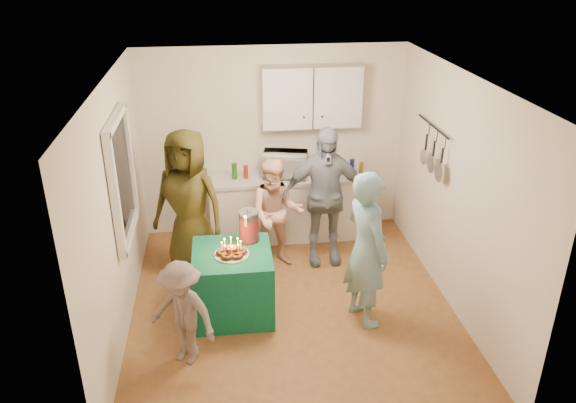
{
  "coord_description": "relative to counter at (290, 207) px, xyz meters",
  "views": [
    {
      "loc": [
        -0.72,
        -5.3,
        3.78
      ],
      "look_at": [
        0.0,
        0.35,
        1.15
      ],
      "focal_mm": 35.0,
      "sensor_mm": 36.0,
      "label": 1
    }
  ],
  "objects": [
    {
      "name": "counter",
      "position": [
        0.0,
        0.0,
        0.0
      ],
      "size": [
        2.2,
        0.58,
        0.86
      ],
      "primitive_type": "cube",
      "color": "white",
      "rests_on": "floor"
    },
    {
      "name": "ceiling",
      "position": [
        -0.2,
        -1.7,
        2.17
      ],
      "size": [
        4.0,
        4.0,
        0.0
      ],
      "primitive_type": "plane",
      "color": "white",
      "rests_on": "floor"
    },
    {
      "name": "donut_cake",
      "position": [
        -0.86,
        -1.78,
        0.42
      ],
      "size": [
        0.38,
        0.38,
        0.18
      ],
      "primitive_type": null,
      "color": "#381C0C",
      "rests_on": "party_table"
    },
    {
      "name": "floor",
      "position": [
        -0.2,
        -1.7,
        -0.43
      ],
      "size": [
        4.0,
        4.0,
        0.0
      ],
      "primitive_type": "plane",
      "color": "brown",
      "rests_on": "ground"
    },
    {
      "name": "punch_jar",
      "position": [
        -0.65,
        -1.49,
        0.5
      ],
      "size": [
        0.22,
        0.22,
        0.34
      ],
      "primitive_type": "cylinder",
      "color": "red",
      "rests_on": "party_table"
    },
    {
      "name": "microwave",
      "position": [
        -0.07,
        0.0,
        0.64
      ],
      "size": [
        0.66,
        0.52,
        0.33
      ],
      "primitive_type": "imported",
      "rotation": [
        0.0,
        0.0,
        -0.22
      ],
      "color": "white",
      "rests_on": "countertop"
    },
    {
      "name": "party_table",
      "position": [
        -0.86,
        -1.73,
        -0.05
      ],
      "size": [
        0.86,
        0.86,
        0.76
      ],
      "primitive_type": "cube",
      "rotation": [
        0.0,
        0.0,
        -0.01
      ],
      "color": "#0E5E3F",
      "rests_on": "floor"
    },
    {
      "name": "woman_back_right",
      "position": [
        0.33,
        -0.73,
        0.47
      ],
      "size": [
        1.07,
        0.46,
        1.81
      ],
      "primitive_type": "imported",
      "rotation": [
        0.0,
        0.0,
        -0.02
      ],
      "color": "black",
      "rests_on": "floor"
    },
    {
      "name": "woman_back_left",
      "position": [
        -1.33,
        -0.77,
        0.49
      ],
      "size": [
        1.07,
        0.91,
        1.85
      ],
      "primitive_type": "imported",
      "rotation": [
        0.0,
        0.0,
        -0.42
      ],
      "color": "brown",
      "rests_on": "floor"
    },
    {
      "name": "man_birthday",
      "position": [
        0.54,
        -2.04,
        0.44
      ],
      "size": [
        0.61,
        0.74,
        1.75
      ],
      "primitive_type": "imported",
      "rotation": [
        0.0,
        0.0,
        1.92
      ],
      "color": "#78A0AE",
      "rests_on": "floor"
    },
    {
      "name": "back_wall",
      "position": [
        -0.2,
        0.3,
        0.87
      ],
      "size": [
        3.6,
        3.6,
        0.0
      ],
      "primitive_type": "plane",
      "color": "silver",
      "rests_on": "floor"
    },
    {
      "name": "countertop",
      "position": [
        0.0,
        -0.0,
        0.46
      ],
      "size": [
        2.24,
        0.62,
        0.05
      ],
      "primitive_type": "cube",
      "color": "beige",
      "rests_on": "counter"
    },
    {
      "name": "window_night",
      "position": [
        -1.97,
        -1.4,
        1.12
      ],
      "size": [
        0.04,
        1.0,
        1.2
      ],
      "primitive_type": "cube",
      "color": "black",
      "rests_on": "left_wall"
    },
    {
      "name": "right_wall",
      "position": [
        1.6,
        -1.7,
        0.87
      ],
      "size": [
        4.0,
        4.0,
        0.0
      ],
      "primitive_type": "plane",
      "color": "silver",
      "rests_on": "floor"
    },
    {
      "name": "child_near_left",
      "position": [
        -1.36,
        -2.48,
        0.12
      ],
      "size": [
        0.82,
        0.73,
        1.11
      ],
      "primitive_type": "imported",
      "rotation": [
        0.0,
        0.0,
        -0.57
      ],
      "color": "#645450",
      "rests_on": "floor"
    },
    {
      "name": "left_wall",
      "position": [
        -2.0,
        -1.7,
        0.87
      ],
      "size": [
        4.0,
        4.0,
        0.0
      ],
      "primitive_type": "plane",
      "color": "silver",
      "rests_on": "floor"
    },
    {
      "name": "woman_back_center",
      "position": [
        -0.27,
        -0.76,
        0.28
      ],
      "size": [
        0.75,
        0.62,
        1.43
      ],
      "primitive_type": "imported",
      "rotation": [
        0.0,
        0.0,
        -0.12
      ],
      "color": "#F3987E",
      "rests_on": "floor"
    },
    {
      "name": "pot_rack",
      "position": [
        1.52,
        -1.0,
        1.17
      ],
      "size": [
        0.12,
        1.0,
        0.6
      ],
      "primitive_type": "cube",
      "color": "black",
      "rests_on": "right_wall"
    },
    {
      "name": "upper_cabinet",
      "position": [
        0.3,
        0.15,
        1.52
      ],
      "size": [
        1.3,
        0.3,
        0.8
      ],
      "primitive_type": "cube",
      "color": "white",
      "rests_on": "back_wall"
    }
  ]
}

